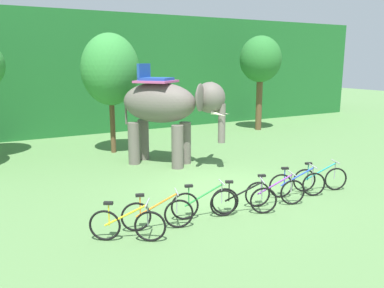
{
  "coord_description": "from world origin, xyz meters",
  "views": [
    {
      "loc": [
        -6.5,
        -9.73,
        3.91
      ],
      "look_at": [
        -0.55,
        1.0,
        1.3
      ],
      "focal_mm": 37.07,
      "sensor_mm": 36.0,
      "label": 1
    }
  ],
  "objects_px": {
    "tree_far_left": "(261,60)",
    "bike_black": "(244,200)",
    "bike_blue": "(297,184)",
    "bike_teal": "(320,179)",
    "bike_yellow": "(127,225)",
    "bike_orange": "(157,214)",
    "bike_purple": "(275,192)",
    "tree_center_left": "(110,70)",
    "bike_green": "(204,203)",
    "elephant": "(167,107)"
  },
  "relations": [
    {
      "from": "tree_far_left",
      "to": "bike_black",
      "type": "relative_size",
      "value": 3.35
    },
    {
      "from": "bike_blue",
      "to": "bike_teal",
      "type": "xyz_separation_m",
      "value": [
        0.98,
        0.06,
        0.0
      ]
    },
    {
      "from": "bike_yellow",
      "to": "bike_black",
      "type": "xyz_separation_m",
      "value": [
        3.17,
        0.03,
        0.0
      ]
    },
    {
      "from": "tree_far_left",
      "to": "bike_orange",
      "type": "bearing_deg",
      "value": -137.58
    },
    {
      "from": "tree_far_left",
      "to": "bike_black",
      "type": "height_order",
      "value": "tree_far_left"
    },
    {
      "from": "bike_purple",
      "to": "bike_teal",
      "type": "bearing_deg",
      "value": 8.73
    },
    {
      "from": "tree_center_left",
      "to": "bike_green",
      "type": "distance_m",
      "value": 8.73
    },
    {
      "from": "bike_green",
      "to": "bike_blue",
      "type": "relative_size",
      "value": 1.03
    },
    {
      "from": "bike_purple",
      "to": "tree_far_left",
      "type": "bearing_deg",
      "value": 53.82
    },
    {
      "from": "elephant",
      "to": "bike_teal",
      "type": "xyz_separation_m",
      "value": [
        2.67,
        -5.08,
        -1.82
      ]
    },
    {
      "from": "bike_teal",
      "to": "bike_black",
      "type": "bearing_deg",
      "value": -172.93
    },
    {
      "from": "tree_center_left",
      "to": "bike_purple",
      "type": "xyz_separation_m",
      "value": [
        1.83,
        -8.34,
        -3.12
      ]
    },
    {
      "from": "tree_far_left",
      "to": "bike_blue",
      "type": "relative_size",
      "value": 3.24
    },
    {
      "from": "bike_black",
      "to": "bike_blue",
      "type": "bearing_deg",
      "value": 8.63
    },
    {
      "from": "bike_blue",
      "to": "bike_teal",
      "type": "relative_size",
      "value": 1.0
    },
    {
      "from": "bike_purple",
      "to": "bike_blue",
      "type": "relative_size",
      "value": 1.01
    },
    {
      "from": "tree_far_left",
      "to": "bike_green",
      "type": "distance_m",
      "value": 13.88
    },
    {
      "from": "elephant",
      "to": "bike_black",
      "type": "bearing_deg",
      "value": -94.65
    },
    {
      "from": "tree_center_left",
      "to": "elephant",
      "type": "bearing_deg",
      "value": -68.11
    },
    {
      "from": "tree_center_left",
      "to": "bike_blue",
      "type": "distance_m",
      "value": 9.14
    },
    {
      "from": "bike_black",
      "to": "tree_far_left",
      "type": "bearing_deg",
      "value": 50.1
    },
    {
      "from": "bike_orange",
      "to": "bike_teal",
      "type": "bearing_deg",
      "value": 1.98
    },
    {
      "from": "elephant",
      "to": "bike_green",
      "type": "distance_m",
      "value": 5.7
    },
    {
      "from": "elephant",
      "to": "bike_orange",
      "type": "xyz_separation_m",
      "value": [
        -2.79,
        -5.27,
        -1.82
      ]
    },
    {
      "from": "tree_center_left",
      "to": "bike_orange",
      "type": "relative_size",
      "value": 3.05
    },
    {
      "from": "elephant",
      "to": "tree_center_left",
      "type": "bearing_deg",
      "value": 111.89
    },
    {
      "from": "tree_center_left",
      "to": "elephant",
      "type": "distance_m",
      "value": 3.44
    },
    {
      "from": "bike_yellow",
      "to": "bike_black",
      "type": "height_order",
      "value": "same"
    },
    {
      "from": "bike_purple",
      "to": "bike_orange",
      "type": "bearing_deg",
      "value": 177.96
    },
    {
      "from": "tree_far_left",
      "to": "bike_blue",
      "type": "xyz_separation_m",
      "value": [
        -6.16,
        -9.6,
        -3.51
      ]
    },
    {
      "from": "bike_black",
      "to": "bike_teal",
      "type": "distance_m",
      "value": 3.14
    },
    {
      "from": "bike_yellow",
      "to": "bike_orange",
      "type": "xyz_separation_m",
      "value": [
        0.83,
        0.23,
        0.0
      ]
    },
    {
      "from": "tree_center_left",
      "to": "bike_green",
      "type": "relative_size",
      "value": 3.02
    },
    {
      "from": "tree_center_left",
      "to": "bike_blue",
      "type": "xyz_separation_m",
      "value": [
        2.88,
        -8.09,
        -3.12
      ]
    },
    {
      "from": "bike_yellow",
      "to": "bike_orange",
      "type": "distance_m",
      "value": 0.86
    },
    {
      "from": "tree_center_left",
      "to": "bike_purple",
      "type": "bearing_deg",
      "value": -77.6
    },
    {
      "from": "bike_yellow",
      "to": "bike_blue",
      "type": "height_order",
      "value": "same"
    },
    {
      "from": "bike_yellow",
      "to": "bike_blue",
      "type": "relative_size",
      "value": 0.92
    },
    {
      "from": "bike_orange",
      "to": "bike_blue",
      "type": "bearing_deg",
      "value": 1.61
    },
    {
      "from": "bike_purple",
      "to": "tree_center_left",
      "type": "bearing_deg",
      "value": 102.4
    },
    {
      "from": "bike_orange",
      "to": "bike_purple",
      "type": "bearing_deg",
      "value": -2.04
    },
    {
      "from": "elephant",
      "to": "bike_purple",
      "type": "bearing_deg",
      "value": -83.13
    },
    {
      "from": "tree_center_left",
      "to": "tree_far_left",
      "type": "bearing_deg",
      "value": 9.46
    },
    {
      "from": "bike_green",
      "to": "bike_purple",
      "type": "relative_size",
      "value": 1.02
    },
    {
      "from": "tree_center_left",
      "to": "tree_far_left",
      "type": "relative_size",
      "value": 0.96
    },
    {
      "from": "tree_far_left",
      "to": "bike_yellow",
      "type": "relative_size",
      "value": 3.53
    },
    {
      "from": "tree_center_left",
      "to": "bike_orange",
      "type": "bearing_deg",
      "value": -101.06
    },
    {
      "from": "tree_center_left",
      "to": "bike_black",
      "type": "xyz_separation_m",
      "value": [
        0.74,
        -8.42,
        -3.12
      ]
    },
    {
      "from": "bike_blue",
      "to": "tree_center_left",
      "type": "bearing_deg",
      "value": 109.58
    },
    {
      "from": "bike_yellow",
      "to": "bike_green",
      "type": "relative_size",
      "value": 0.89
    }
  ]
}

